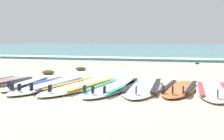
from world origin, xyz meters
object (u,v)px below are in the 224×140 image
surfboard_1 (27,84)px  surfboard_3 (81,85)px  surfboard_2 (50,85)px  surfboard_5 (143,87)px  surfboard_4 (113,88)px  surfboard_7 (213,91)px  surfboard_6 (180,88)px

surfboard_1 → surfboard_3: 1.06m
surfboard_2 → surfboard_5: same height
surfboard_4 → surfboard_2: bearing=-179.7°
surfboard_2 → surfboard_4: bearing=0.3°
surfboard_4 → surfboard_7: 1.65m
surfboard_4 → surfboard_3: bearing=173.2°
surfboard_7 → surfboard_5: bearing=174.9°
surfboard_5 → surfboard_7: bearing=-5.1°
surfboard_2 → surfboard_1: bearing=-178.5°
surfboard_5 → surfboard_6: bearing=2.2°
surfboard_1 → surfboard_4: bearing=0.7°
surfboard_2 → surfboard_6: bearing=7.4°
surfboard_2 → surfboard_5: (1.65, 0.27, -0.00)m
surfboard_3 → surfboard_4: size_ratio=1.15×
surfboard_3 → surfboard_4: bearing=-6.8°
surfboard_5 → surfboard_7: (1.17, -0.10, 0.00)m
surfboard_3 → surfboard_7: bearing=2.3°
surfboard_3 → surfboard_6: (1.72, 0.22, 0.00)m
surfboard_2 → surfboard_3: size_ratio=0.96×
surfboard_2 → surfboard_5: 1.68m
surfboard_4 → surfboard_5: bearing=29.8°
surfboard_5 → surfboard_2: bearing=-170.6°
surfboard_3 → surfboard_7: size_ratio=1.20×
surfboard_4 → surfboard_6: size_ratio=1.08×
surfboard_5 → surfboard_7: same height
surfboard_2 → surfboard_5: size_ratio=0.97×
surfboard_1 → surfboard_7: (3.32, 0.18, -0.00)m
surfboard_3 → surfboard_7: 2.26m
surfboard_3 → surfboard_6: size_ratio=1.24×
surfboard_2 → surfboard_4: 1.19m
surfboard_1 → surfboard_3: (1.06, 0.09, -0.00)m
surfboard_4 → surfboard_1: bearing=-179.3°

